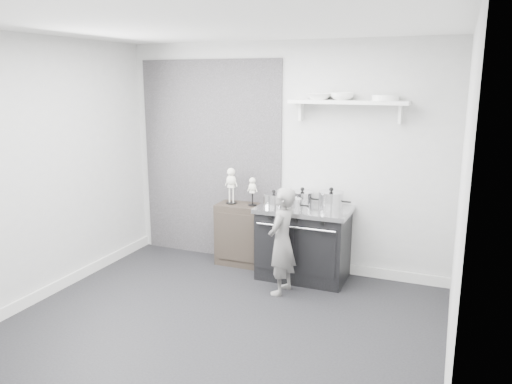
% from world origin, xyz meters
% --- Properties ---
extents(ground, '(4.00, 4.00, 0.00)m').
position_xyz_m(ground, '(0.00, 0.00, 0.00)').
color(ground, black).
rests_on(ground, ground).
extents(room_shell, '(4.02, 3.62, 2.71)m').
position_xyz_m(room_shell, '(-0.09, 0.15, 1.64)').
color(room_shell, beige).
rests_on(room_shell, ground).
extents(wall_shelf, '(1.30, 0.26, 0.24)m').
position_xyz_m(wall_shelf, '(0.80, 1.68, 2.01)').
color(wall_shelf, white).
rests_on(wall_shelf, room_shell).
extents(stove, '(1.05, 0.66, 0.84)m').
position_xyz_m(stove, '(0.39, 1.48, 0.42)').
color(stove, black).
rests_on(stove, ground).
extents(side_cabinet, '(0.59, 0.34, 0.77)m').
position_xyz_m(side_cabinet, '(-0.45, 1.61, 0.38)').
color(side_cabinet, black).
rests_on(side_cabinet, ground).
extents(child, '(0.32, 0.45, 1.17)m').
position_xyz_m(child, '(0.30, 0.97, 0.58)').
color(child, slate).
rests_on(child, ground).
extents(pot_front_left, '(0.33, 0.24, 0.19)m').
position_xyz_m(pot_front_left, '(0.05, 1.40, 0.92)').
color(pot_front_left, silver).
rests_on(pot_front_left, stove).
extents(pot_back_left, '(0.36, 0.28, 0.20)m').
position_xyz_m(pot_back_left, '(0.32, 1.63, 0.92)').
color(pot_back_left, silver).
rests_on(pot_back_left, stove).
extents(pot_back_right, '(0.37, 0.28, 0.24)m').
position_xyz_m(pot_back_right, '(0.67, 1.56, 0.94)').
color(pot_back_right, silver).
rests_on(pot_back_right, stove).
extents(pot_front_center, '(0.27, 0.18, 0.16)m').
position_xyz_m(pot_front_center, '(0.31, 1.34, 0.91)').
color(pot_front_center, silver).
rests_on(pot_front_center, stove).
extents(skeleton_full, '(0.14, 0.09, 0.51)m').
position_xyz_m(skeleton_full, '(-0.58, 1.61, 1.02)').
color(skeleton_full, silver).
rests_on(skeleton_full, side_cabinet).
extents(skeleton_torso, '(0.11, 0.07, 0.40)m').
position_xyz_m(skeleton_torso, '(-0.30, 1.61, 0.96)').
color(skeleton_torso, silver).
rests_on(skeleton_torso, side_cabinet).
extents(bowl_large, '(0.28, 0.28, 0.07)m').
position_xyz_m(bowl_large, '(0.48, 1.67, 2.07)').
color(bowl_large, white).
rests_on(bowl_large, wall_shelf).
extents(bowl_small, '(0.26, 0.26, 0.08)m').
position_xyz_m(bowl_small, '(0.73, 1.67, 2.08)').
color(bowl_small, white).
rests_on(bowl_small, wall_shelf).
extents(plate_stack, '(0.28, 0.28, 0.06)m').
position_xyz_m(plate_stack, '(1.20, 1.67, 2.07)').
color(plate_stack, white).
rests_on(plate_stack, wall_shelf).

